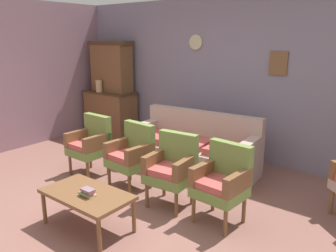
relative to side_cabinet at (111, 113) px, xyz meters
The scene contains 12 objects.
ground_plane 3.41m from the side_cabinet, 41.81° to the right, with size 7.68×7.68×0.00m, color #84564C.
wall_back_with_decor 2.70m from the side_cabinet, ahead, with size 6.40×0.09×2.70m.
side_cabinet is the anchor object (origin of this frame).
cabinet_upper_hutch 0.99m from the side_cabinet, 90.00° to the left, with size 0.99×0.38×1.03m.
vase_on_cabinet 0.63m from the side_cabinet, 126.87° to the right, with size 0.14×0.14×0.25m, color tan.
floral_couch 2.62m from the side_cabinet, 13.47° to the right, with size 2.04×0.94×0.90m.
armchair_row_middle 2.19m from the side_cabinet, 50.72° to the right, with size 0.53×0.50×0.90m.
armchair_near_cabinet 2.77m from the side_cabinet, 36.95° to the right, with size 0.56×0.53×0.90m.
armchair_near_couch_end 3.42m from the side_cabinet, 30.32° to the right, with size 0.56×0.53×0.90m.
armchair_by_doorway 4.02m from the side_cabinet, 25.11° to the right, with size 0.55×0.53×0.90m.
coffee_table 3.74m from the side_cabinet, 46.81° to the right, with size 1.00×0.56×0.42m.
book_stack_on_table 3.82m from the side_cabinet, 46.43° to the right, with size 0.17×0.12×0.08m.
Camera 1 is at (2.78, -2.58, 2.04)m, focal length 36.28 mm.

